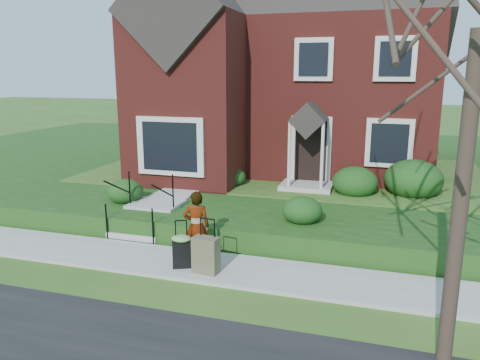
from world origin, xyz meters
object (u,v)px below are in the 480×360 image
at_px(front_steps, 148,215).
at_px(suitcase_black, 182,249).
at_px(woman, 196,226).
at_px(suitcase_olive, 206,255).

distance_m(front_steps, suitcase_black, 2.85).
bearing_deg(woman, front_steps, -55.73).
height_order(woman, suitcase_olive, woman).
xyz_separation_m(woman, suitcase_olive, (0.43, -0.56, -0.41)).
bearing_deg(suitcase_olive, suitcase_black, 176.23).
distance_m(woman, suitcase_black, 0.62).
height_order(woman, suitcase_black, woman).
xyz_separation_m(front_steps, suitcase_black, (1.92, -2.11, 0.01)).
bearing_deg(front_steps, suitcase_black, -47.74).
bearing_deg(suitcase_black, front_steps, 108.53).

